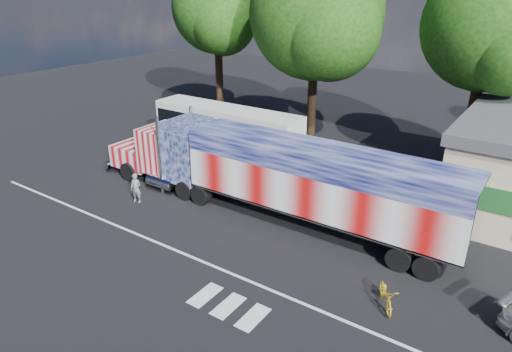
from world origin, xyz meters
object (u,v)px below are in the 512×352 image
Objects in this scene: tree_n_mid at (318,13)px; tree_ne_a at (491,27)px; coach_bus at (227,130)px; tree_nw_a at (218,9)px; woman at (136,188)px; bicycle at (386,295)px; semi_truck at (272,173)px.

tree_ne_a is (11.65, 0.66, -0.40)m from tree_n_mid.
tree_nw_a is (-7.29, 8.43, 7.84)m from coach_bus.
woman is 21.55m from tree_nw_a.
tree_ne_a reaches higher than bicycle.
semi_truck is at bearing -44.12° from tree_nw_a.
tree_ne_a is at bearing 60.41° from bicycle.
tree_n_mid is at bearing -10.10° from tree_nw_a.
tree_nw_a is at bearing 96.16° from woman.
coach_bus is 6.74× the size of woman.
bicycle is 31.23m from tree_nw_a.
bicycle is 0.14× the size of tree_ne_a.
coach_bus is at bearing 115.35° from bicycle.
woman is 0.92× the size of bicycle.
coach_bus is at bearing 76.49° from woman.
tree_n_mid reaches higher than semi_truck.
tree_ne_a reaches higher than woman.
bicycle is at bearing -88.04° from tree_ne_a.
tree_n_mid is at bearing 61.74° from woman.
woman is (-7.34, -3.10, -1.59)m from semi_truck.
coach_bus is 6.24× the size of bicycle.
coach_bus is 9.63m from woman.
bicycle is at bearing -33.09° from coach_bus.
semi_truck is at bearing -38.68° from coach_bus.
semi_truck is 1.67× the size of tree_ne_a.
tree_n_mid is 11.67m from tree_ne_a.
tree_n_mid is (-12.25, 16.85, 9.21)m from bicycle.
coach_bus is 18.49m from tree_ne_a.
tree_ne_a is at bearing 3.22° from tree_n_mid.
semi_truck reaches higher than bicycle.
tree_n_mid reaches higher than woman.
tree_n_mid is (2.94, 16.04, 8.83)m from woman.
tree_nw_a is at bearing 109.43° from bicycle.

